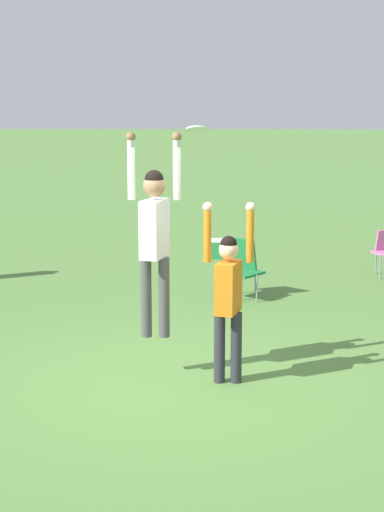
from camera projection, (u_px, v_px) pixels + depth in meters
The scene contains 6 objects.
ground_plane at pixel (175, 381), 9.22m from camera, with size 120.00×120.00×0.00m, color #56843D.
person_jumping at pixel (155, 229), 9.14m from camera, with size 0.59×0.47×2.22m.
person_defending at pixel (228, 290), 9.01m from camera, with size 0.55×0.44×1.95m.
frisbee at pixel (198, 129), 9.01m from camera, with size 0.26×0.25×0.09m.
camping_chair_1 at pixel (242, 264), 12.88m from camera, with size 0.72×0.81×0.89m.
cooler_box at pixel (217, 249), 16.00m from camera, with size 0.39×0.40×0.34m.
Camera 1 is at (0.45, -8.79, 3.09)m, focal length 60.00 mm.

